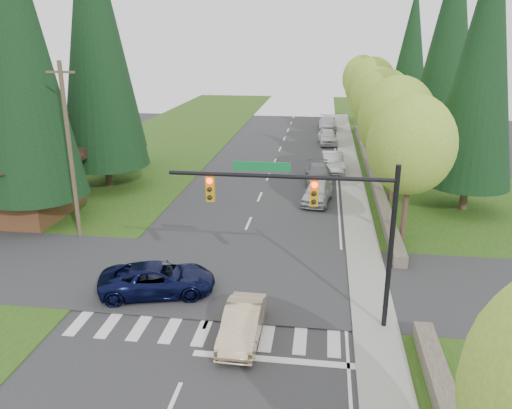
% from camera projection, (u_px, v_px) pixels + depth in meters
% --- Properties ---
extents(ground, '(120.00, 120.00, 0.00)m').
position_uv_depth(ground, '(180.00, 385.00, 16.90)').
color(ground, '#28282B').
rests_on(ground, ground).
extents(grass_east, '(14.00, 110.00, 0.06)m').
position_uv_depth(grass_east, '(447.00, 209.00, 33.98)').
color(grass_east, '#254211').
rests_on(grass_east, ground).
extents(grass_west, '(14.00, 110.00, 0.06)m').
position_uv_depth(grass_west, '(86.00, 193.00, 37.32)').
color(grass_west, '#254211').
rests_on(grass_west, ground).
extents(cross_street, '(120.00, 8.00, 0.10)m').
position_uv_depth(cross_street, '(226.00, 277.00, 24.40)').
color(cross_street, '#28282B').
rests_on(cross_street, ground).
extents(sidewalk_east, '(1.80, 80.00, 0.13)m').
position_uv_depth(sidewalk_east, '(354.00, 196.00, 36.63)').
color(sidewalk_east, gray).
rests_on(sidewalk_east, ground).
extents(curb_east, '(0.20, 80.00, 0.13)m').
position_uv_depth(curb_east, '(343.00, 195.00, 36.74)').
color(curb_east, gray).
rests_on(curb_east, ground).
extents(stone_wall_north, '(0.70, 40.00, 0.70)m').
position_uv_depth(stone_wall_north, '(370.00, 166.00, 43.83)').
color(stone_wall_north, '#4C4438').
rests_on(stone_wall_north, ground).
extents(traffic_signal, '(8.70, 0.37, 6.80)m').
position_uv_depth(traffic_signal, '(318.00, 209.00, 18.96)').
color(traffic_signal, black).
rests_on(traffic_signal, ground).
extents(brown_building, '(8.40, 8.40, 5.40)m').
position_uv_depth(brown_building, '(16.00, 169.00, 31.89)').
color(brown_building, '#4C2D19').
rests_on(brown_building, ground).
extents(utility_pole, '(1.60, 0.24, 10.00)m').
position_uv_depth(utility_pole, '(70.00, 151.00, 27.73)').
color(utility_pole, '#473828').
rests_on(utility_pole, ground).
extents(decid_tree_0, '(4.80, 4.80, 8.37)m').
position_uv_depth(decid_tree_0, '(411.00, 145.00, 27.05)').
color(decid_tree_0, '#38281C').
rests_on(decid_tree_0, ground).
extents(decid_tree_1, '(5.20, 5.20, 8.80)m').
position_uv_depth(decid_tree_1, '(397.00, 121.00, 33.54)').
color(decid_tree_1, '#38281C').
rests_on(decid_tree_1, ground).
extents(decid_tree_2, '(5.00, 5.00, 8.82)m').
position_uv_depth(decid_tree_2, '(383.00, 105.00, 40.10)').
color(decid_tree_2, '#38281C').
rests_on(decid_tree_2, ground).
extents(decid_tree_3, '(5.00, 5.00, 8.55)m').
position_uv_depth(decid_tree_3, '(376.00, 98.00, 46.74)').
color(decid_tree_3, '#38281C').
rests_on(decid_tree_3, ground).
extents(decid_tree_4, '(5.40, 5.40, 9.18)m').
position_uv_depth(decid_tree_4, '(372.00, 87.00, 53.16)').
color(decid_tree_4, '#38281C').
rests_on(decid_tree_4, ground).
extents(decid_tree_5, '(4.80, 4.80, 8.30)m').
position_uv_depth(decid_tree_5, '(365.00, 86.00, 59.93)').
color(decid_tree_5, '#38281C').
rests_on(decid_tree_5, ground).
extents(decid_tree_6, '(5.20, 5.20, 8.86)m').
position_uv_depth(decid_tree_6, '(362.00, 78.00, 66.38)').
color(decid_tree_6, '#38281C').
rests_on(decid_tree_6, ground).
extents(conifer_w_a, '(6.12, 6.12, 19.80)m').
position_uv_depth(conifer_w_a, '(17.00, 44.00, 28.24)').
color(conifer_w_a, '#38281C').
rests_on(conifer_w_a, ground).
extents(conifer_w_b, '(5.44, 5.44, 17.80)m').
position_uv_depth(conifer_w_b, '(13.00, 59.00, 32.70)').
color(conifer_w_b, '#38281C').
rests_on(conifer_w_b, ground).
extents(conifer_w_c, '(6.46, 6.46, 20.80)m').
position_uv_depth(conifer_w_c, '(95.00, 35.00, 35.46)').
color(conifer_w_c, '#38281C').
rests_on(conifer_w_c, ground).
extents(conifer_w_e, '(5.78, 5.78, 18.80)m').
position_uv_depth(conifer_w_e, '(105.00, 47.00, 41.66)').
color(conifer_w_e, '#38281C').
rests_on(conifer_w_e, ground).
extents(conifer_e_a, '(5.44, 5.44, 17.80)m').
position_uv_depth(conifer_e_a, '(483.00, 60.00, 30.72)').
color(conifer_e_a, '#38281C').
rests_on(conifer_e_a, ground).
extents(conifer_e_b, '(6.12, 6.12, 19.80)m').
position_uv_depth(conifer_e_b, '(450.00, 41.00, 43.40)').
color(conifer_e_b, '#38281C').
rests_on(conifer_e_b, ground).
extents(conifer_e_c, '(5.10, 5.10, 16.80)m').
position_uv_depth(conifer_e_c, '(411.00, 53.00, 57.15)').
color(conifer_e_c, '#38281C').
rests_on(conifer_e_c, ground).
extents(sedan_champagne, '(1.43, 4.02, 1.32)m').
position_uv_depth(sedan_champagne, '(242.00, 323.00, 19.29)').
color(sedan_champagne, '#CFB28A').
rests_on(sedan_champagne, ground).
extents(suv_navy, '(5.61, 3.61, 1.44)m').
position_uv_depth(suv_navy, '(158.00, 279.00, 22.65)').
color(suv_navy, black).
rests_on(suv_navy, ground).
extents(parked_car_a, '(2.40, 4.68, 1.52)m').
position_uv_depth(parked_car_a, '(317.00, 192.00, 35.17)').
color(parked_car_a, silver).
rests_on(parked_car_a, ground).
extents(parked_car_b, '(2.34, 5.07, 1.44)m').
position_uv_depth(parked_car_b, '(319.00, 174.00, 39.81)').
color(parked_car_b, slate).
rests_on(parked_car_b, ground).
extents(parked_car_c, '(2.15, 5.02, 1.61)m').
position_uv_depth(parked_car_c, '(333.00, 162.00, 43.34)').
color(parked_car_c, silver).
rests_on(parked_car_c, ground).
extents(parked_car_d, '(2.33, 4.88, 1.61)m').
position_uv_depth(parked_car_d, '(328.00, 137.00, 54.16)').
color(parked_car_d, silver).
rests_on(parked_car_d, ground).
extents(parked_car_e, '(2.35, 5.44, 1.56)m').
position_uv_depth(parked_car_e, '(328.00, 123.00, 62.54)').
color(parked_car_e, '#BCBCC2').
rests_on(parked_car_e, ground).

